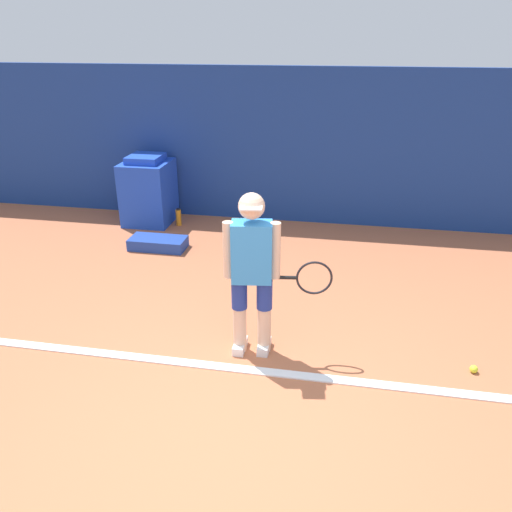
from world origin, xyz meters
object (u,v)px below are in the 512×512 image
(water_bottle, at_px, (178,217))
(equipment_bag, at_px, (158,243))
(tennis_player, at_px, (253,269))
(covered_chair, at_px, (149,191))
(tennis_ball, at_px, (474,369))

(water_bottle, bearing_deg, equipment_bag, -89.24)
(tennis_player, relative_size, equipment_bag, 1.99)
(tennis_player, relative_size, water_bottle, 5.66)
(covered_chair, xyz_separation_m, equipment_bag, (0.48, -0.98, -0.42))
(equipment_bag, bearing_deg, tennis_ball, -29.96)
(covered_chair, distance_m, water_bottle, 0.60)
(tennis_ball, distance_m, covered_chair, 5.14)
(covered_chair, relative_size, equipment_bag, 1.37)
(tennis_ball, relative_size, covered_chair, 0.07)
(tennis_ball, height_order, covered_chair, covered_chair)
(covered_chair, bearing_deg, water_bottle, -8.94)
(tennis_player, distance_m, tennis_ball, 2.07)
(tennis_ball, height_order, equipment_bag, equipment_bag)
(tennis_ball, distance_m, water_bottle, 4.70)
(equipment_bag, bearing_deg, tennis_player, -50.92)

